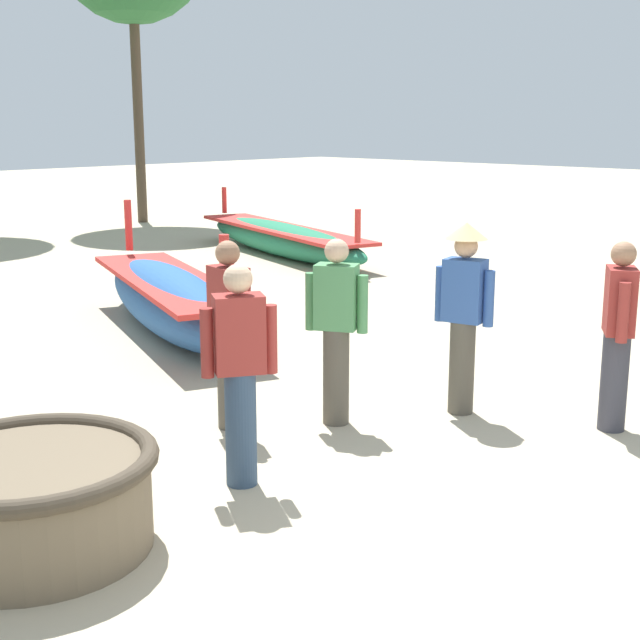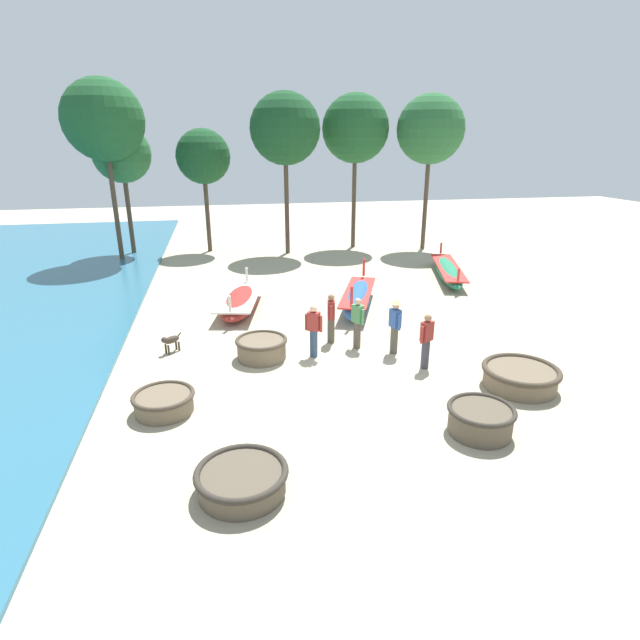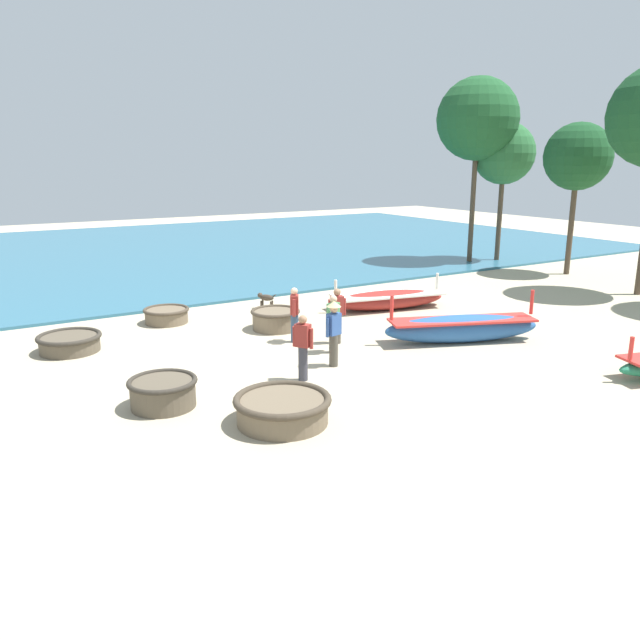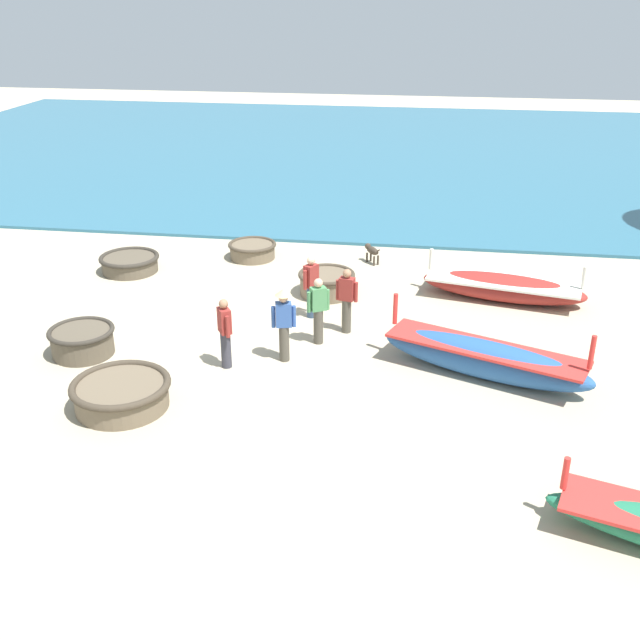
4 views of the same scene
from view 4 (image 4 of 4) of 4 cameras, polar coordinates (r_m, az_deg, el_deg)
name	(u,v)px [view 4 (image 4 of 4)]	position (r m, az deg, el deg)	size (l,w,h in m)	color
ground_plane	(216,315)	(18.74, -7.90, 0.40)	(80.00, 80.00, 0.00)	tan
sea	(411,153)	(36.98, 6.95, 12.52)	(28.00, 52.00, 0.10)	#2D667F
coracle_beside_post	(327,283)	(19.66, 0.50, 2.87)	(1.50, 1.50, 0.62)	brown
coracle_center	(130,263)	(21.97, -14.30, 4.26)	(1.68, 1.68, 0.48)	brown
coracle_weathered	(121,393)	(14.98, -14.90, -5.40)	(1.93, 1.93, 0.56)	brown
coracle_far_left	(252,250)	(22.44, -5.18, 5.35)	(1.43, 1.43, 0.48)	brown
coracle_nearest	(82,340)	(17.29, -17.67, -1.49)	(1.45, 1.45, 0.62)	brown
long_boat_green_hull	(485,358)	(15.91, 12.43, -2.87)	(2.52, 4.53, 1.43)	#285693
long_boat_ochre_hull	(503,287)	(19.96, 13.78, 2.47)	(2.09, 4.36, 1.13)	maroon
fisherman_by_coracle	(318,309)	(16.78, -0.13, 0.83)	(0.35, 0.48, 1.57)	#4C473D
fisherman_with_hat	(225,331)	(15.84, -7.25, -0.88)	(0.46, 0.37, 1.57)	#383842
fisherman_hauling	(311,285)	(18.12, -0.68, 2.66)	(0.46, 0.37, 1.57)	#2D425B
fisherman_standing_left	(347,299)	(17.33, 2.05, 1.61)	(0.28, 0.52, 1.57)	#4C473D
fisherman_crouching	(284,320)	(15.96, -2.78, -0.01)	(0.36, 0.52, 1.67)	#4C473D
dog	(372,251)	(21.97, 3.97, 5.28)	(0.56, 0.49, 0.55)	#3D3328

